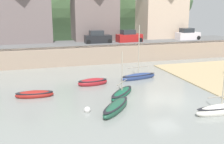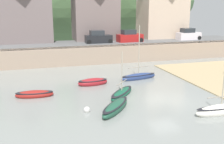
# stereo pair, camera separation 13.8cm
# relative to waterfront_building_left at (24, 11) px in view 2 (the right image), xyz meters

# --- Properties ---
(quay_seawall) EXTENTS (48.00, 9.40, 2.40)m
(quay_seawall) POSITION_rel_waterfront_building_left_xyz_m (11.81, -7.70, -5.92)
(quay_seawall) COLOR tan
(quay_seawall) RESTS_ON ground
(hillside_backdrop) EXTENTS (80.00, 44.00, 26.73)m
(hillside_backdrop) POSITION_rel_waterfront_building_left_xyz_m (7.12, 30.00, 2.08)
(hillside_backdrop) COLOR #527346
(hillside_backdrop) RESTS_ON ground
(waterfront_building_left) EXTENTS (8.66, 5.85, 9.60)m
(waterfront_building_left) POSITION_rel_waterfront_building_left_xyz_m (0.00, 0.00, 0.00)
(waterfront_building_left) COLOR slate
(waterfront_building_left) RESTS_ON ground
(waterfront_building_centre) EXTENTS (7.63, 5.63, 9.89)m
(waterfront_building_centre) POSITION_rel_waterfront_building_left_xyz_m (11.39, 0.00, 0.15)
(waterfront_building_centre) COLOR slate
(waterfront_building_centre) RESTS_ON ground
(waterfront_building_right) EXTENTS (8.10, 6.16, 9.75)m
(waterfront_building_right) POSITION_rel_waterfront_building_left_xyz_m (23.78, 0.00, 0.06)
(waterfront_building_right) COLOR beige
(waterfront_building_right) RESTS_ON ground
(sailboat_tall_mast) EXTENTS (4.38, 1.00, 4.36)m
(sailboat_tall_mast) POSITION_rel_waterfront_building_left_xyz_m (14.39, -29.26, -6.96)
(sailboat_tall_mast) COLOR white
(sailboat_tall_mast) RESTS_ON ground
(motorboat_with_cabin) EXTENTS (3.57, 4.00, 0.93)m
(motorboat_with_cabin) POSITION_rel_waterfront_building_left_xyz_m (6.92, -26.43, -6.99)
(motorboat_with_cabin) COLOR #214F3B
(motorboat_with_cabin) RESTS_ON ground
(sailboat_far_left) EXTENTS (3.29, 1.61, 0.87)m
(sailboat_far_left) POSITION_rel_waterfront_building_left_xyz_m (6.78, -18.82, -7.01)
(sailboat_far_left) COLOR maroon
(sailboat_far_left) RESTS_ON ground
(sailboat_blue_trim) EXTENTS (4.53, 1.75, 6.16)m
(sailboat_blue_trim) POSITION_rel_waterfront_building_left_xyz_m (12.16, -18.08, -6.98)
(sailboat_blue_trim) COLOR navy
(sailboat_blue_trim) RESTS_ON ground
(sailboat_white_hull) EXTENTS (3.49, 1.55, 0.74)m
(sailboat_white_hull) POSITION_rel_waterfront_building_left_xyz_m (0.90, -21.12, -7.05)
(sailboat_white_hull) COLOR maroon
(sailboat_white_hull) RESTS_ON ground
(fishing_boat_green) EXTENTS (3.55, 3.91, 4.18)m
(fishing_boat_green) POSITION_rel_waterfront_building_left_xyz_m (8.58, -22.98, -7.05)
(fishing_boat_green) COLOR #17543B
(fishing_boat_green) RESTS_ON ground
(parked_car_near_slipway) EXTENTS (4.11, 1.82, 1.95)m
(parked_car_near_slipway) POSITION_rel_waterfront_building_left_xyz_m (10.81, -4.50, -4.07)
(parked_car_near_slipway) COLOR black
(parked_car_near_slipway) RESTS_ON ground
(parked_car_by_wall) EXTENTS (4.27, 2.15, 1.95)m
(parked_car_by_wall) POSITION_rel_waterfront_building_left_xyz_m (15.98, -4.50, -4.07)
(parked_car_by_wall) COLOR #AA1C1B
(parked_car_by_wall) RESTS_ON ground
(parked_car_end_of_row) EXTENTS (4.19, 1.93, 1.95)m
(parked_car_end_of_row) POSITION_rel_waterfront_building_left_xyz_m (26.64, -4.50, -4.07)
(parked_car_end_of_row) COLOR silver
(parked_car_end_of_row) RESTS_ON ground
(mooring_buoy) EXTENTS (0.51, 0.51, 0.51)m
(mooring_buoy) POSITION_rel_waterfront_building_left_xyz_m (4.75, -25.97, -7.13)
(mooring_buoy) COLOR silver
(mooring_buoy) RESTS_ON ground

